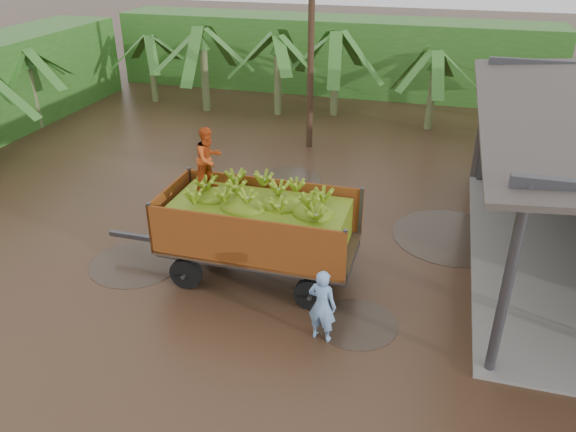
{
  "coord_description": "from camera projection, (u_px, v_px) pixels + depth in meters",
  "views": [
    {
      "loc": [
        3.78,
        -12.72,
        7.7
      ],
      "look_at": [
        0.55,
        -1.21,
        1.47
      ],
      "focal_mm": 35.0,
      "sensor_mm": 36.0,
      "label": 1
    }
  ],
  "objects": [
    {
      "name": "hedge_north",
      "position": [
        331.0,
        54.0,
        28.63
      ],
      "size": [
        22.0,
        3.0,
        3.6
      ],
      "primitive_type": "cube",
      "color": "#2D661E",
      "rests_on": "ground"
    },
    {
      "name": "man_blue",
      "position": [
        322.0,
        306.0,
        11.38
      ],
      "size": [
        0.67,
        0.5,
        1.66
      ],
      "primitive_type": "imported",
      "rotation": [
        0.0,
        0.0,
        2.96
      ],
      "color": "#7BA7E0",
      "rests_on": "ground"
    },
    {
      "name": "utility_pole",
      "position": [
        311.0,
        37.0,
        19.99
      ],
      "size": [
        1.2,
        0.24,
        8.16
      ],
      "color": "#47301E",
      "rests_on": "ground"
    },
    {
      "name": "banana_trailer",
      "position": [
        258.0,
        225.0,
        13.23
      ],
      "size": [
        6.4,
        2.26,
        3.64
      ],
      "rotation": [
        0.0,
        0.0,
        -0.01
      ],
      "color": "#B05419",
      "rests_on": "ground"
    },
    {
      "name": "ground",
      "position": [
        281.0,
        241.0,
        15.32
      ],
      "size": [
        100.0,
        100.0,
        0.0
      ],
      "primitive_type": "plane",
      "color": "black",
      "rests_on": "ground"
    },
    {
      "name": "banana_plants",
      "position": [
        192.0,
        100.0,
        21.28
      ],
      "size": [
        24.84,
        21.12,
        3.81
      ],
      "color": "#2D661E",
      "rests_on": "ground"
    }
  ]
}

